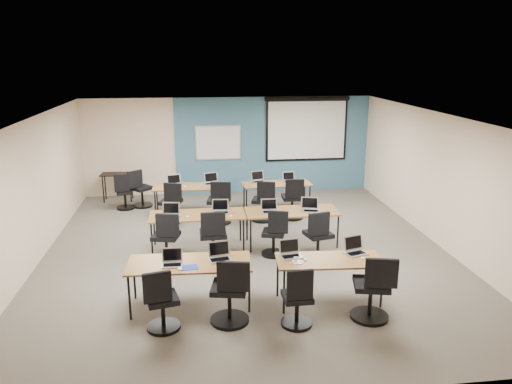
{
  "coord_description": "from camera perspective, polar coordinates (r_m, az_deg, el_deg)",
  "views": [
    {
      "loc": [
        -1.0,
        -9.33,
        3.85
      ],
      "look_at": [
        0.25,
        0.4,
        1.12
      ],
      "focal_mm": 35.0,
      "sensor_mm": 36.0,
      "label": 1
    }
  ],
  "objects": [
    {
      "name": "mouse_5",
      "position": [
        9.91,
        -2.9,
        -2.76
      ],
      "size": [
        0.07,
        0.1,
        0.03
      ],
      "primitive_type": "ellipsoid",
      "rotation": [
        0.0,
        0.0,
        0.12
      ],
      "color": "white",
      "rests_on": "training_table_mid_left"
    },
    {
      "name": "task_chair_1",
      "position": [
        7.43,
        -2.95,
        -11.82
      ],
      "size": [
        0.58,
        0.58,
        1.05
      ],
      "rotation": [
        0.0,
        0.0,
        -0.19
      ],
      "color": "black",
      "rests_on": "floor"
    },
    {
      "name": "task_chair_11",
      "position": [
        11.97,
        4.23,
        -1.13
      ],
      "size": [
        0.55,
        0.55,
        1.02
      ],
      "rotation": [
        0.0,
        0.0,
        -0.04
      ],
      "color": "black",
      "rests_on": "floor"
    },
    {
      "name": "laptop_0",
      "position": [
        7.81,
        -9.55,
        -7.76
      ],
      "size": [
        0.31,
        0.27,
        0.24
      ],
      "rotation": [
        0.0,
        0.0,
        -0.01
      ],
      "color": "silver",
      "rests_on": "training_table_front_left"
    },
    {
      "name": "mouse_2",
      "position": [
        7.91,
        5.64,
        -7.68
      ],
      "size": [
        0.07,
        0.1,
        0.03
      ],
      "primitive_type": "ellipsoid",
      "rotation": [
        0.0,
        0.0,
        -0.12
      ],
      "color": "white",
      "rests_on": "training_table_front_right"
    },
    {
      "name": "snack_bowl",
      "position": [
        7.58,
        -2.29,
        -8.5
      ],
      "size": [
        0.34,
        0.34,
        0.07
      ],
      "primitive_type": "imported",
      "rotation": [
        0.0,
        0.0,
        -0.29
      ],
      "color": "brown",
      "rests_on": "training_table_front_left"
    },
    {
      "name": "laptop_4",
      "position": [
        10.05,
        -9.68,
        -2.39
      ],
      "size": [
        0.34,
        0.29,
        0.26
      ],
      "rotation": [
        0.0,
        0.0,
        -0.15
      ],
      "color": "silver",
      "rests_on": "training_table_mid_left"
    },
    {
      "name": "task_chair_3",
      "position": [
        7.71,
        13.21,
        -11.16
      ],
      "size": [
        0.58,
        0.58,
        1.05
      ],
      "rotation": [
        0.0,
        0.0,
        -0.22
      ],
      "color": "black",
      "rests_on": "floor"
    },
    {
      "name": "task_chair_9",
      "position": [
        11.64,
        -4.22,
        -1.56
      ],
      "size": [
        0.57,
        0.57,
        1.05
      ],
      "rotation": [
        0.0,
        0.0,
        -0.17
      ],
      "color": "black",
      "rests_on": "floor"
    },
    {
      "name": "task_chair_10",
      "position": [
        11.78,
        0.84,
        -1.42
      ],
      "size": [
        0.53,
        0.52,
        1.0
      ],
      "rotation": [
        0.0,
        0.0,
        -0.28
      ],
      "color": "black",
      "rests_on": "floor"
    },
    {
      "name": "wall_right",
      "position": [
        10.88,
        20.3,
        1.27
      ],
      "size": [
        0.04,
        9.0,
        2.7
      ],
      "primitive_type": "cube",
      "color": "beige",
      "rests_on": "ground"
    },
    {
      "name": "wall_back",
      "position": [
        14.09,
        -3.12,
        5.3
      ],
      "size": [
        8.0,
        0.04,
        2.7
      ],
      "primitive_type": "cube",
      "color": "beige",
      "rests_on": "ground"
    },
    {
      "name": "training_table_back_right",
      "position": [
        12.46,
        2.36,
        0.79
      ],
      "size": [
        1.7,
        0.71,
        0.73
      ],
      "rotation": [
        0.0,
        0.0,
        0.07
      ],
      "color": "#9C5D38",
      "rests_on": "floor"
    },
    {
      "name": "training_table_back_left",
      "position": [
        12.3,
        -7.44,
        0.5
      ],
      "size": [
        1.83,
        0.76,
        0.73
      ],
      "rotation": [
        0.0,
        0.0,
        -0.05
      ],
      "color": "olive",
      "rests_on": "floor"
    },
    {
      "name": "laptop_8",
      "position": [
        12.37,
        -9.37,
        1.03
      ],
      "size": [
        0.34,
        0.29,
        0.26
      ],
      "rotation": [
        0.0,
        0.0,
        0.29
      ],
      "color": "#A9A9AB",
      "rests_on": "training_table_back_left"
    },
    {
      "name": "wall_front",
      "position": [
        5.53,
        3.99,
        -11.36
      ],
      "size": [
        8.0,
        0.04,
        2.7
      ],
      "primitive_type": "cube",
      "color": "beige",
      "rests_on": "ground"
    },
    {
      "name": "training_table_front_left",
      "position": [
        7.88,
        -7.62,
        -8.26
      ],
      "size": [
        1.91,
        0.8,
        0.73
      ],
      "rotation": [
        0.0,
        0.0,
        -0.04
      ],
      "color": "#946341",
      "rests_on": "floor"
    },
    {
      "name": "training_table_mid_left",
      "position": [
        10.12,
        -6.71,
        -2.78
      ],
      "size": [
        1.92,
        0.8,
        0.73
      ],
      "rotation": [
        0.0,
        0.0,
        0.0
      ],
      "color": "olive",
      "rests_on": "floor"
    },
    {
      "name": "task_chair_6",
      "position": [
        9.79,
        2.15,
        -5.14
      ],
      "size": [
        0.49,
        0.48,
        0.96
      ],
      "rotation": [
        0.0,
        0.0,
        -0.29
      ],
      "color": "black",
      "rests_on": "floor"
    },
    {
      "name": "utility_table",
      "position": [
        13.89,
        -15.6,
        1.61
      ],
      "size": [
        0.83,
        0.46,
        0.75
      ],
      "rotation": [
        0.0,
        0.0,
        -0.06
      ],
      "color": "black",
      "rests_on": "floor"
    },
    {
      "name": "spare_chair_a",
      "position": [
        13.21,
        -13.07,
        0.04
      ],
      "size": [
        0.6,
        0.52,
        1.0
      ],
      "rotation": [
        0.0,
        0.0,
        0.71
      ],
      "color": "black",
      "rests_on": "floor"
    },
    {
      "name": "whiteboard",
      "position": [
        13.99,
        -4.34,
        5.62
      ],
      "size": [
        1.28,
        0.03,
        0.98
      ],
      "color": "silver",
      "rests_on": "wall_back"
    },
    {
      "name": "laptop_9",
      "position": [
        12.44,
        -5.15,
        1.26
      ],
      "size": [
        0.35,
        0.3,
        0.26
      ],
      "rotation": [
        0.0,
        0.0,
        0.32
      ],
      "color": "#AAAAB3",
      "rests_on": "training_table_back_left"
    },
    {
      "name": "task_chair_2",
      "position": [
        7.39,
        4.79,
        -12.44
      ],
      "size": [
        0.47,
        0.47,
        0.95
      ],
      "rotation": [
        0.0,
        0.0,
        0.03
      ],
      "color": "black",
      "rests_on": "floor"
    },
    {
      "name": "laptop_7",
      "position": [
        10.31,
        6.25,
        -1.79
      ],
      "size": [
        0.35,
        0.3,
        0.27
      ],
      "rotation": [
        0.0,
        0.0,
        -0.24
      ],
      "color": "#B5B5BC",
      "rests_on": "training_table_mid_right"
    },
    {
      "name": "mouse_1",
      "position": [
        7.72,
        -2.09,
        -8.2
      ],
      "size": [
        0.08,
        0.11,
        0.04
      ],
      "primitive_type": "ellipsoid",
      "rotation": [
        0.0,
        0.0,
        -0.19
      ],
      "color": "white",
      "rests_on": "training_table_front_left"
    },
    {
      "name": "floor",
      "position": [
        10.15,
        -1.1,
        -6.76
      ],
      "size": [
        8.0,
        9.0,
        0.02
      ],
      "primitive_type": "cube",
      "color": "#6B6354",
      "rests_on": "ground"
    },
    {
      "name": "task_chair_8",
      "position": [
        11.83,
        -9.63,
        -1.58
      ],
      "size": [
        0.54,
        0.52,
        1.0
      ],
      "rotation": [
        0.0,
        0.0,
        -0.33
      ],
      "color": "black",
      "rests_on": "floor"
    },
    {
      "name": "mouse_8",
      "position": [
        12.22,
        -8.11,
        0.65
      ],
      "size": [
        0.08,
        0.11,
        0.03
      ],
      "primitive_type": "ellipsoid",
      "rotation": [
        0.0,
        0.0,
        0.19
      ],
      "color": "white",
      "rests_on": "training_table_back_left"
    },
    {
      "name": "laptop_11",
      "position": [
        12.62,
        3.81,
        1.48
      ],
      "size": [
        0.31,
        0.26,
        0.24
      ],
      "rotation": [
        0.0,
        0.0,
        0.1
      ],
      "color": "#BBBBBB",
      "rests_on": "training_table_back_right"
    },
    {
      "name": "coffee_cup",
      "position": [
        7.82,
        4.58,
        -7.73
      ],
      "size": [
        0.06,
        0.06,
        0.05
      ],
      "primitive_type": "imported",
      "rotation": [
        0.0,
        0.0,
        -0.02
      ],
      "color": "silver",
      "rests_on": "snack_plate"
    },
    {
      "name": "spare_chair_b",
      "position": [
        13.11,
        -14.82,
        -0.3
      ],
      "size": [
        0.46,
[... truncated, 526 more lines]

